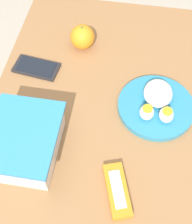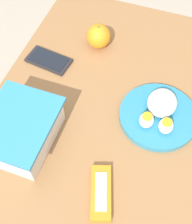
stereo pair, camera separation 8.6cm
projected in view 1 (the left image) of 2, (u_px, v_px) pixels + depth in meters
The scene contains 7 objects.
ground_plane at pixel (99, 208), 1.49m from camera, with size 10.00×10.00×0.00m, color #B2A899.
table at pixel (101, 149), 0.96m from camera, with size 1.10×0.67×0.75m.
food_container at pixel (26, 143), 0.79m from camera, with size 0.21×0.17×0.09m.
orange_fruit at pixel (82, 37), 1.00m from camera, with size 0.08×0.08×0.08m.
rice_plate at pixel (156, 104), 0.89m from camera, with size 0.22×0.22×0.06m.
candy_bar at pixel (117, 190), 0.76m from camera, with size 0.14×0.09×0.02m.
cell_phone at pixel (36, 68), 0.98m from camera, with size 0.09×0.15×0.01m.
Camera 1 is at (-0.43, -0.05, 1.49)m, focal length 50.00 mm.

